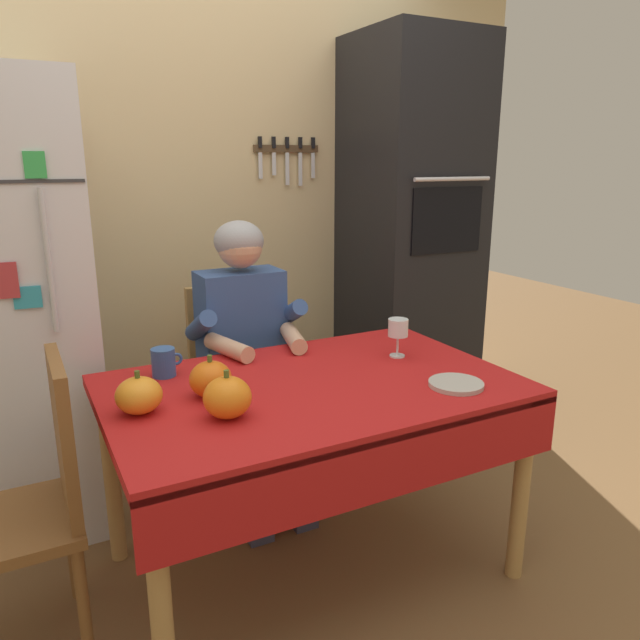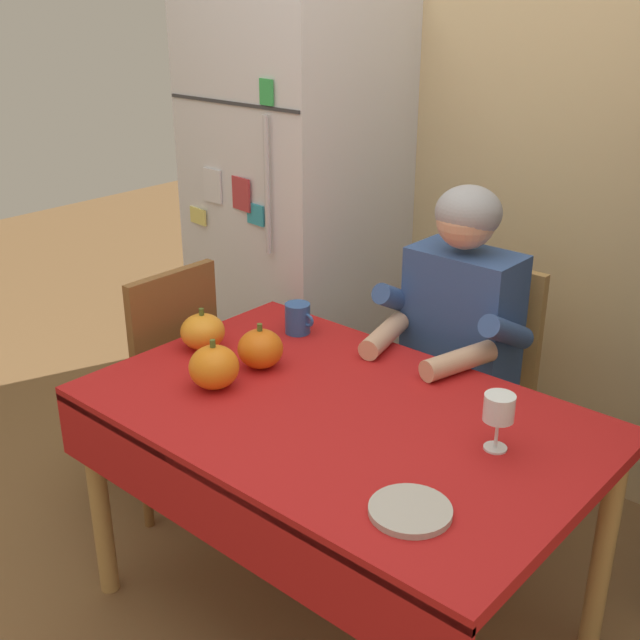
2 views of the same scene
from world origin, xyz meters
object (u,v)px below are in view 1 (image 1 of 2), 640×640
chair_behind_person (234,376)px  chair_left_side (34,496)px  wine_glass (398,329)px  pumpkin_large (227,397)px  wall_oven (409,243)px  pumpkin_medium (211,379)px  coffee_mug (164,362)px  pumpkin_small (139,395)px  serving_tray (456,384)px  dining_table (315,407)px  seated_person (247,341)px

chair_behind_person → chair_left_side: (-0.88, -0.70, 0.00)m
wine_glass → pumpkin_large: wine_glass is taller
chair_behind_person → chair_left_side: 1.13m
wall_oven → pumpkin_medium: (-1.40, -0.86, -0.25)m
coffee_mug → pumpkin_small: size_ratio=0.79×
pumpkin_small → serving_tray: 1.04m
dining_table → chair_behind_person: size_ratio=1.51×
wall_oven → pumpkin_small: size_ratio=14.82×
wall_oven → chair_behind_person: 1.20m
wine_glass → pumpkin_small: bearing=-175.2°
chair_behind_person → pumpkin_small: size_ratio=6.56×
coffee_mug → pumpkin_medium: bearing=-71.3°
wine_glass → pumpkin_medium: 0.78m
coffee_mug → serving_tray: size_ratio=0.60×
seated_person → pumpkin_medium: (-0.33, -0.54, 0.06)m
seated_person → serving_tray: size_ratio=6.65×
chair_left_side → pumpkin_small: bearing=-10.0°
serving_tray → wine_glass: bearing=89.1°
wine_glass → pumpkin_large: size_ratio=1.02×
pumpkin_large → wine_glass: bearing=17.1°
wall_oven → chair_left_side: wall_oven is taller
wine_glass → coffee_mug: bearing=166.7°
wall_oven → chair_left_side: 2.19m
seated_person → chair_left_side: size_ratio=1.34×
pumpkin_large → serving_tray: bearing=-8.7°
dining_table → wine_glass: 0.49m
chair_behind_person → pumpkin_small: chair_behind_person is taller
pumpkin_large → pumpkin_small: pumpkin_large is taller
dining_table → chair_behind_person: (-0.02, 0.79, -0.14)m
pumpkin_small → coffee_mug: bearing=63.5°
coffee_mug → pumpkin_medium: (0.09, -0.26, 0.01)m
chair_behind_person → wine_glass: size_ratio=6.10×
seated_person → pumpkin_medium: bearing=-121.4°
seated_person → pumpkin_large: 0.80m
chair_left_side → wine_glass: bearing=1.3°
wine_glass → serving_tray: wine_glass is taller
coffee_mug → serving_tray: coffee_mug is taller
seated_person → pumpkin_large: bearing=-114.9°
wall_oven → chair_behind_person: wall_oven is taller
chair_behind_person → pumpkin_small: (-0.56, -0.76, 0.29)m
wall_oven → wine_glass: bearing=-127.9°
wall_oven → wine_glass: size_ratio=13.77×
coffee_mug → pumpkin_small: (-0.14, -0.29, 0.01)m
coffee_mug → pumpkin_large: (0.08, -0.45, 0.01)m
chair_left_side → pumpkin_medium: chair_left_side is taller
wall_oven → pumpkin_small: bearing=-151.5°
wine_glass → serving_tray: 0.37m
wall_oven → seated_person: 1.16m
coffee_mug → serving_tray: bearing=-33.3°
coffee_mug → wine_glass: 0.89m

